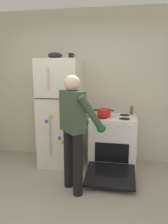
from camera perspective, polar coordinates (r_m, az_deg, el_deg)
The scene contains 9 objects.
ground at distance 2.68m, azimuth -7.85°, elevation -27.43°, with size 8.00×8.00×0.00m, color #9E9384.
kitchen_wall_back at distance 4.00m, azimuth 0.38°, elevation 6.74°, with size 6.00×0.10×2.70m, color beige.
refrigerator at distance 3.77m, azimuth -6.15°, elevation -0.23°, with size 0.68×0.72×1.84m.
stove_range at distance 3.74m, azimuth 7.62°, elevation -8.05°, with size 0.76×1.20×0.89m.
person_cook at distance 2.86m, azimuth -2.53°, elevation -3.28°, with size 0.63×0.66×1.60m.
red_pot at distance 3.58m, azimuth 5.26°, elevation -0.21°, with size 0.32×0.22×0.13m.
coffee_mug at distance 3.70m, azimuth -3.45°, elevation 14.62°, with size 0.11×0.08×0.10m.
pepper_mill at distance 3.81m, azimuth 12.51°, elevation 0.41°, with size 0.05×0.05×0.14m, color brown.
mixing_bowl at distance 3.73m, azimuth -7.70°, elevation 14.62°, with size 0.24×0.24×0.11m, color black.
Camera 1 is at (0.69, -1.97, 1.68)m, focal length 34.47 mm.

